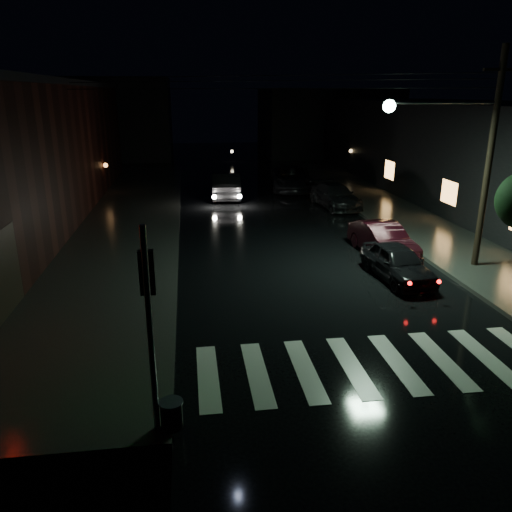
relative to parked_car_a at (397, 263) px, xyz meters
name	(u,v)px	position (x,y,z in m)	size (l,w,h in m)	color
ground	(260,385)	(-5.97, -6.22, -0.65)	(120.00, 120.00, 0.00)	black
sidewalk_left	(117,232)	(-10.97, 7.78, -0.57)	(6.00, 44.00, 0.15)	#282826
sidewalk_right	(410,222)	(4.03, 7.78, -0.57)	(4.00, 44.00, 0.15)	#282826
building_right	(497,155)	(11.03, 11.78, 2.35)	(10.00, 40.00, 6.00)	black
building_far_left	(102,119)	(-15.97, 38.78, 3.35)	(14.00, 10.00, 8.00)	black
building_far_right	(327,122)	(8.03, 38.78, 2.85)	(14.00, 10.00, 7.00)	black
crosswalk	(375,364)	(-2.97, -5.72, -0.64)	(9.00, 3.00, 0.01)	beige
signal_pole_corner	(161,365)	(-8.11, -7.68, 0.89)	(0.68, 0.61, 4.20)	slate
utility_pole	(474,149)	(2.86, 0.78, 3.95)	(4.92, 0.44, 8.00)	black
parked_car_a	(397,263)	(0.00, 0.00, 0.00)	(1.53, 3.81, 1.30)	black
parked_car_b	(383,240)	(0.53, 2.78, 0.04)	(1.46, 4.19, 1.38)	black
parked_car_c	(335,196)	(1.25, 12.16, 0.04)	(1.92, 4.72, 1.37)	black
parked_car_d	(292,178)	(-0.17, 18.02, 0.18)	(2.74, 5.94, 1.65)	black
oncoming_car	(226,185)	(-4.97, 15.83, 0.17)	(1.74, 5.00, 1.65)	black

